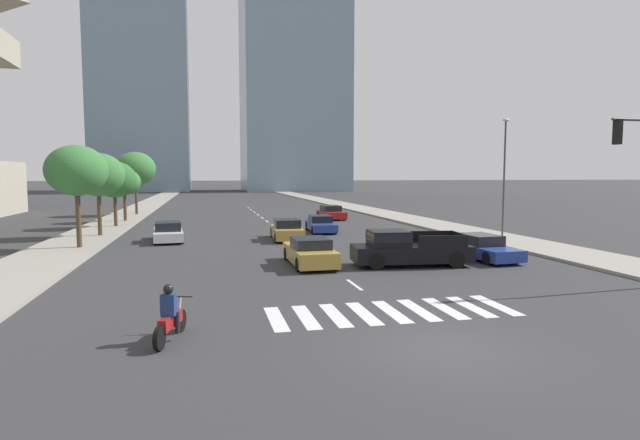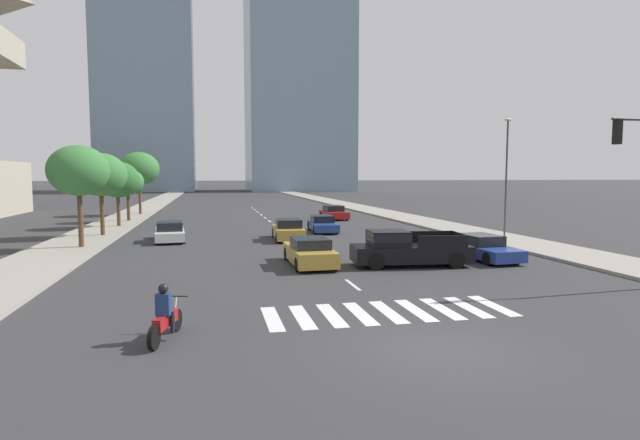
{
  "view_description": "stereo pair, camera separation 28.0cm",
  "coord_description": "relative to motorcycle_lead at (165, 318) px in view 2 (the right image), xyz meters",
  "views": [
    {
      "loc": [
        -5.6,
        -11.12,
        4.22
      ],
      "look_at": [
        0.0,
        13.54,
        2.0
      ],
      "focal_mm": 28.69,
      "sensor_mm": 36.0,
      "label": 1
    },
    {
      "loc": [
        -5.33,
        -11.18,
        4.22
      ],
      "look_at": [
        0.0,
        13.54,
        2.0
      ],
      "focal_mm": 28.69,
      "sensor_mm": 36.0,
      "label": 2
    }
  ],
  "objects": [
    {
      "name": "lane_divider_center",
      "position": [
        6.51,
        29.38,
        -0.58
      ],
      "size": [
        0.14,
        50.0,
        0.01
      ],
      "color": "silver",
      "rests_on": "ground"
    },
    {
      "name": "pickup_truck",
      "position": [
        10.02,
        8.85,
        0.23
      ],
      "size": [
        5.64,
        2.55,
        1.67
      ],
      "rotation": [
        0.0,
        0.0,
        3.04
      ],
      "color": "black",
      "rests_on": "ground"
    },
    {
      "name": "sidewalk_east",
      "position": [
        19.86,
        27.84,
        -0.51
      ],
      "size": [
        4.0,
        260.0,
        0.15
      ],
      "primitive_type": "cube",
      "color": "gray",
      "rests_on": "ground"
    },
    {
      "name": "sedan_blue_0",
      "position": [
        9.38,
        23.79,
        -0.02
      ],
      "size": [
        2.05,
        4.78,
        1.22
      ],
      "rotation": [
        0.0,
        0.0,
        -1.63
      ],
      "color": "navy",
      "rests_on": "ground"
    },
    {
      "name": "crosswalk_near",
      "position": [
        6.51,
        1.38,
        -0.58
      ],
      "size": [
        7.65,
        2.66,
        0.01
      ],
      "color": "silver",
      "rests_on": "ground"
    },
    {
      "name": "street_tree_nearest",
      "position": [
        -6.05,
        17.78,
        3.88
      ],
      "size": [
        3.35,
        3.35,
        5.76
      ],
      "color": "#4C3823",
      "rests_on": "sidewalk_west"
    },
    {
      "name": "street_tree_fifth",
      "position": [
        -6.05,
        43.28,
        4.3
      ],
      "size": [
        4.12,
        4.12,
        6.5
      ],
      "color": "#4C3823",
      "rests_on": "sidewalk_west"
    },
    {
      "name": "street_lamp_east",
      "position": [
        20.16,
        16.85,
        4.05
      ],
      "size": [
        0.5,
        0.24,
        7.76
      ],
      "color": "#3F3F42",
      "rests_on": "sidewalk_east"
    },
    {
      "name": "sedan_blue_1",
      "position": [
        14.53,
        9.8,
        -0.01
      ],
      "size": [
        2.01,
        4.74,
        1.24
      ],
      "rotation": [
        0.0,
        0.0,
        -1.51
      ],
      "color": "navy",
      "rests_on": "ground"
    },
    {
      "name": "sedan_gold_5",
      "position": [
        5.7,
        9.99,
        0.03
      ],
      "size": [
        1.89,
        4.64,
        1.31
      ],
      "rotation": [
        0.0,
        0.0,
        1.58
      ],
      "color": "#B28E38",
      "rests_on": "ground"
    },
    {
      "name": "street_tree_third",
      "position": [
        -6.05,
        30.16,
        3.28
      ],
      "size": [
        3.4,
        3.4,
        5.18
      ],
      "color": "#4C3823",
      "rests_on": "sidewalk_west"
    },
    {
      "name": "street_tree_second",
      "position": [
        -6.05,
        23.76,
        3.66
      ],
      "size": [
        3.44,
        3.44,
        5.57
      ],
      "color": "#4C3823",
      "rests_on": "sidewalk_west"
    },
    {
      "name": "sedan_red_3",
      "position": [
        12.82,
        34.3,
        0.02
      ],
      "size": [
        2.0,
        4.59,
        1.31
      ],
      "rotation": [
        0.0,
        0.0,
        -1.55
      ],
      "color": "maroon",
      "rests_on": "ground"
    },
    {
      "name": "motorcycle_lead",
      "position": [
        0.0,
        0.0,
        0.0
      ],
      "size": [
        0.9,
        2.08,
        1.49
      ],
      "rotation": [
        0.0,
        0.0,
        1.28
      ],
      "color": "black",
      "rests_on": "ground"
    },
    {
      "name": "sedan_gold_4",
      "position": [
        6.16,
        19.69,
        0.04
      ],
      "size": [
        2.02,
        4.69,
        1.36
      ],
      "rotation": [
        0.0,
        0.0,
        1.52
      ],
      "color": "#B28E38",
      "rests_on": "ground"
    },
    {
      "name": "sidewalk_west",
      "position": [
        -6.85,
        27.84,
        -0.51
      ],
      "size": [
        4.0,
        260.0,
        0.15
      ],
      "primitive_type": "cube",
      "color": "gray",
      "rests_on": "ground"
    },
    {
      "name": "ground_plane",
      "position": [
        6.51,
        -2.16,
        -0.58
      ],
      "size": [
        800.0,
        800.0,
        0.0
      ],
      "primitive_type": "plane",
      "color": "#333335"
    },
    {
      "name": "street_tree_fourth",
      "position": [
        -6.05,
        35.26,
        3.02
      ],
      "size": [
        2.83,
        2.83,
        4.68
      ],
      "color": "#4C3823",
      "rests_on": "sidewalk_west"
    },
    {
      "name": "sedan_white_2",
      "position": [
        -1.39,
        20.59,
        -0.01
      ],
      "size": [
        2.11,
        4.81,
        1.26
      ],
      "rotation": [
        0.0,
        0.0,
        1.65
      ],
      "color": "silver",
      "rests_on": "ground"
    }
  ]
}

